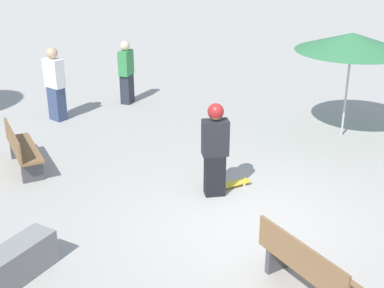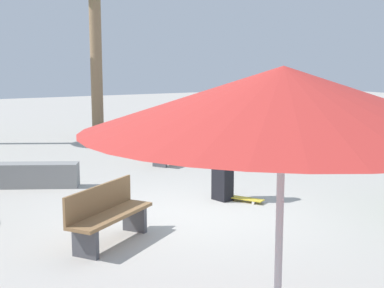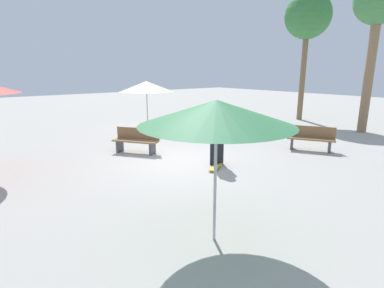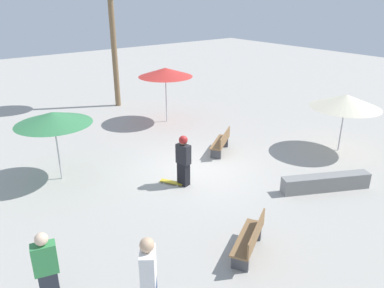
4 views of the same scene
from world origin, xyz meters
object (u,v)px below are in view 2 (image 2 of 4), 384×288
object	(u,v)px
skateboard	(243,198)
bystander_watching	(259,122)
bystander_far	(333,126)
skater_main	(223,152)
shade_umbrella_red	(283,99)
bench_far	(172,146)
concrete_ledge	(9,175)
bench_near	(108,215)

from	to	relation	value
skateboard	bystander_watching	xyz separation A→B (m)	(4.21, -3.43, 0.84)
bystander_watching	bystander_far	world-z (taller)	bystander_watching
skater_main	bystander_far	distance (m)	5.66
skateboard	shade_umbrella_red	world-z (taller)	shade_umbrella_red
skater_main	bystander_watching	distance (m)	5.40
skateboard	bystander_watching	distance (m)	5.49
bystander_far	bench_far	bearing A→B (deg)	-2.73
skater_main	bystander_watching	xyz separation A→B (m)	(3.92, -3.71, -0.03)
concrete_ledge	bench_far	xyz separation A→B (m)	(0.74, -4.21, 0.17)
shade_umbrella_red	bench_far	bearing A→B (deg)	-23.14
shade_umbrella_red	bystander_far	bearing A→B (deg)	-45.64
skater_main	shade_umbrella_red	world-z (taller)	shade_umbrella_red
bench_far	bystander_far	xyz separation A→B (m)	(-1.36, -4.27, 0.41)
concrete_ledge	shade_umbrella_red	world-z (taller)	shade_umbrella_red
skateboard	bystander_watching	world-z (taller)	bystander_watching
bench_near	bystander_far	bearing A→B (deg)	170.07
bystander_far	concrete_ledge	bearing A→B (deg)	10.79
skater_main	bench_far	size ratio (longest dim) A/B	1.07
bystander_far	shade_umbrella_red	bearing A→B (deg)	59.34
bench_near	shade_umbrella_red	world-z (taller)	shade_umbrella_red
bystander_watching	concrete_ledge	bearing A→B (deg)	-46.55
skater_main	bystander_far	size ratio (longest dim) A/B	1.02
skater_main	bench_far	distance (m)	3.91
skateboard	bench_near	world-z (taller)	bench_near
skater_main	shade_umbrella_red	xyz separation A→B (m)	(-5.74, 3.23, 1.49)
concrete_ledge	bystander_watching	bearing A→B (deg)	-82.96
bystander_watching	skateboard	bearing A→B (deg)	-2.82
bench_near	bench_far	world-z (taller)	same
bystander_watching	bystander_far	distance (m)	2.05
skateboard	bench_far	bearing A→B (deg)	142.32
bench_near	bystander_watching	world-z (taller)	bystander_watching
bench_near	shade_umbrella_red	bearing A→B (deg)	49.19
skater_main	concrete_ledge	world-z (taller)	skater_main
skateboard	bystander_far	size ratio (longest dim) A/B	0.47
concrete_ledge	bystander_far	xyz separation A→B (m)	(-0.62, -8.48, 0.58)
bystander_watching	bystander_far	xyz separation A→B (m)	(-1.49, -1.41, -0.06)
bench_far	shade_umbrella_red	bearing A→B (deg)	37.10
bench_near	shade_umbrella_red	distance (m)	4.94
skater_main	skateboard	world-z (taller)	skater_main
shade_umbrella_red	bystander_far	size ratio (longest dim) A/B	1.56
skateboard	concrete_ledge	size ratio (longest dim) A/B	0.29
bench_near	bench_far	xyz separation A→B (m)	(5.02, -3.60, 0.00)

